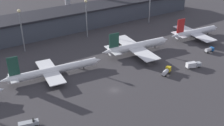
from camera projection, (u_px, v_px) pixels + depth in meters
name	position (u px, v px, depth m)	size (l,w,h in m)	color
ground	(114.00, 90.00, 120.91)	(600.00, 600.00, 0.00)	#383538
terminal_building	(44.00, 24.00, 178.31)	(232.58, 22.18, 13.23)	#3D424C
airplane_1	(53.00, 70.00, 130.52)	(48.74, 26.77, 13.65)	white
airplane_2	(136.00, 46.00, 153.93)	(42.72, 37.58, 13.68)	white
airplane_3	(195.00, 32.00, 174.28)	(37.63, 31.57, 13.67)	silver
service_vehicle_0	(29.00, 123.00, 98.96)	(7.36, 3.91, 2.82)	#9EA3A8
service_vehicle_1	(193.00, 65.00, 138.38)	(8.05, 4.14, 3.19)	#9EA3A8
service_vehicle_2	(166.00, 71.00, 132.64)	(6.79, 4.47, 3.20)	gold
service_vehicle_5	(209.00, 50.00, 154.92)	(5.47, 2.53, 2.72)	#195199
lamp_post_1	(21.00, 25.00, 150.05)	(1.80, 1.80, 24.07)	slate
lamp_post_2	(86.00, 13.00, 169.62)	(1.80, 1.80, 23.61)	slate
lamp_post_3	(150.00, 0.00, 193.46)	(1.80, 1.80, 26.43)	slate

